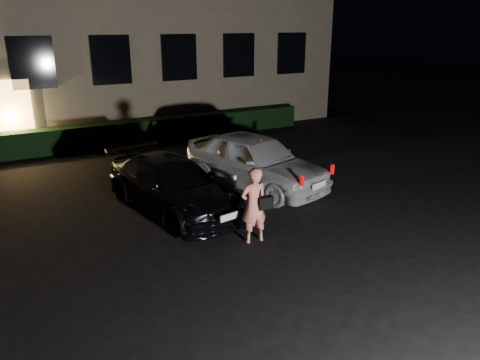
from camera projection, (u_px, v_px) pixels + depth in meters
ground at (278, 270)px, 8.52m from camera, size 80.00×80.00×0.00m
hedge at (120, 133)px, 17.08m from camera, size 15.00×0.70×0.85m
sedan at (173, 185)px, 11.09m from camera, size 2.45×4.50×1.24m
hatch at (255, 161)px, 12.63m from camera, size 2.88×4.64×1.47m
man at (254, 205)px, 9.40m from camera, size 0.65×0.40×1.58m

